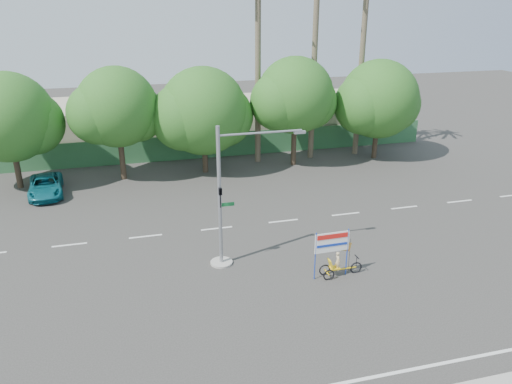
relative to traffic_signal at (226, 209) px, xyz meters
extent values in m
plane|color=#33302D|center=(2.20, -3.98, -2.92)|extent=(120.00, 120.00, 0.00)
cube|color=#336B3D|center=(2.20, 17.52, -1.92)|extent=(38.00, 0.08, 2.00)
cube|color=#B3AB8E|center=(-7.80, 22.02, -0.92)|extent=(12.00, 8.00, 4.00)
cube|color=#B3AB8E|center=(10.20, 22.02, -1.12)|extent=(14.00, 8.00, 3.60)
cylinder|color=#473828|center=(-11.80, 14.02, -1.16)|extent=(0.40, 0.40, 3.52)
sphere|color=#25581A|center=(-11.80, 14.02, 2.04)|extent=(6.00, 6.00, 6.00)
sphere|color=#25581A|center=(-10.45, 14.32, 1.48)|extent=(4.32, 4.32, 4.32)
cylinder|color=#473828|center=(-4.80, 14.02, -1.05)|extent=(0.40, 0.40, 3.74)
sphere|color=#25581A|center=(-4.80, 14.02, 2.35)|extent=(5.60, 5.60, 5.60)
sphere|color=#25581A|center=(-3.54, 14.32, 1.76)|extent=(4.03, 4.03, 4.03)
sphere|color=#25581A|center=(-6.06, 13.77, 2.01)|extent=(4.26, 4.26, 4.26)
cylinder|color=#473828|center=(1.20, 14.02, -1.27)|extent=(0.40, 0.40, 3.30)
sphere|color=#25581A|center=(1.20, 14.02, 1.73)|extent=(6.40, 6.40, 6.40)
sphere|color=#25581A|center=(2.64, 14.32, 1.21)|extent=(4.61, 4.61, 4.61)
sphere|color=#25581A|center=(-0.24, 13.77, 1.43)|extent=(4.86, 4.86, 4.86)
cylinder|color=#473828|center=(8.20, 14.02, -0.98)|extent=(0.40, 0.40, 3.87)
sphere|color=#25581A|center=(8.20, 14.02, 2.54)|extent=(5.80, 5.80, 5.80)
sphere|color=#25581A|center=(9.50, 14.32, 1.92)|extent=(4.18, 4.18, 4.18)
sphere|color=#25581A|center=(6.89, 13.77, 2.19)|extent=(4.41, 4.41, 4.41)
cylinder|color=#473828|center=(15.20, 14.02, -1.20)|extent=(0.40, 0.40, 3.43)
sphere|color=#25581A|center=(15.20, 14.02, 1.92)|extent=(6.20, 6.20, 6.20)
sphere|color=#25581A|center=(16.59, 14.32, 1.37)|extent=(4.46, 4.46, 4.46)
sphere|color=#25581A|center=(13.80, 13.77, 1.61)|extent=(4.71, 4.71, 4.71)
cylinder|color=#70604C|center=(10.20, 15.52, 5.58)|extent=(0.44, 0.44, 17.00)
cylinder|color=#70604C|center=(14.20, 15.52, 4.58)|extent=(0.44, 0.44, 15.00)
cylinder|color=#70604C|center=(5.70, 15.52, 4.08)|extent=(0.44, 0.44, 14.00)
cylinder|color=gray|center=(-0.30, 0.02, -2.87)|extent=(1.10, 1.10, 0.10)
cylinder|color=gray|center=(-0.30, 0.02, 0.58)|extent=(0.18, 0.18, 7.00)
cylinder|color=gray|center=(1.70, 0.02, 3.63)|extent=(4.00, 0.10, 0.10)
cube|color=gray|center=(3.60, 0.02, 3.53)|extent=(0.55, 0.20, 0.12)
imported|color=black|center=(-0.30, -0.20, 0.68)|extent=(0.16, 0.20, 1.00)
cube|color=#14662D|center=(0.05, 0.02, 0.23)|extent=(0.70, 0.04, 0.18)
torus|color=black|center=(5.77, -2.51, -2.65)|extent=(0.60, 0.08, 0.60)
torus|color=black|center=(4.26, -2.29, -2.67)|extent=(0.56, 0.07, 0.56)
torus|color=black|center=(4.26, -2.78, -2.67)|extent=(0.56, 0.07, 0.56)
cube|color=yellow|center=(5.02, -2.52, -2.60)|extent=(1.51, 0.08, 0.05)
cube|color=yellow|center=(4.26, -2.53, -2.65)|extent=(0.06, 0.54, 0.04)
cube|color=yellow|center=(4.66, -2.53, -2.47)|extent=(0.45, 0.38, 0.05)
cube|color=yellow|center=(4.42, -2.53, -2.22)|extent=(0.21, 0.38, 0.48)
cylinder|color=black|center=(5.77, -2.51, -2.30)|extent=(0.03, 0.03, 0.49)
cube|color=black|center=(5.77, -2.51, -2.06)|extent=(0.04, 0.40, 0.04)
imported|color=#CCB284|center=(4.79, -2.53, -2.14)|extent=(0.24, 0.35, 0.96)
cylinder|color=#193ABD|center=(3.64, -2.55, -1.72)|extent=(0.05, 0.05, 2.40)
cylinder|color=#193ABD|center=(5.24, -2.52, -1.72)|extent=(0.05, 0.05, 2.40)
cube|color=white|center=(4.44, -2.53, -1.09)|extent=(1.69, 0.07, 0.98)
cube|color=red|center=(4.44, -2.56, -0.78)|extent=(1.51, 0.04, 0.23)
cube|color=#193ABD|center=(4.44, -2.56, -1.23)|extent=(1.51, 0.04, 0.12)
cylinder|color=black|center=(5.37, -2.52, -1.98)|extent=(0.02, 0.02, 1.87)
cube|color=red|center=(5.06, -2.52, -1.41)|extent=(0.79, 0.03, 0.58)
imported|color=#106371|center=(-9.86, 12.05, -2.29)|extent=(2.51, 4.73, 1.27)
camera|label=1|loc=(-4.18, -21.52, 9.48)|focal=35.00mm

